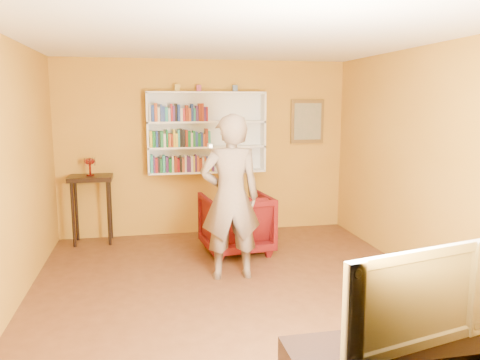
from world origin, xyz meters
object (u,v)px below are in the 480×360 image
object	(u,v)px
bookshelf	(206,133)
ruby_lustre	(90,163)
person	(230,198)
console_table	(91,187)
armchair	(236,223)
television	(406,294)

from	to	relation	value
bookshelf	ruby_lustre	size ratio (longest dim) A/B	6.98
bookshelf	person	bearing A→B (deg)	-89.54
console_table	armchair	world-z (taller)	console_table
ruby_lustre	armchair	distance (m)	2.30
console_table	armchair	bearing A→B (deg)	-23.44
bookshelf	ruby_lustre	world-z (taller)	bookshelf
bookshelf	television	world-z (taller)	bookshelf
ruby_lustre	television	size ratio (longest dim) A/B	0.23
bookshelf	television	distance (m)	4.76
console_table	bookshelf	bearing A→B (deg)	5.30
ruby_lustre	television	xyz separation A→B (m)	(2.35, -4.50, -0.32)
person	television	size ratio (longest dim) A/B	1.73
bookshelf	television	bearing A→B (deg)	-82.33
console_table	person	size ratio (longest dim) A/B	0.52
bookshelf	television	size ratio (longest dim) A/B	1.62
television	bookshelf	bearing A→B (deg)	84.79
ruby_lustre	person	distance (m)	2.50
television	armchair	bearing A→B (deg)	82.84
console_table	armchair	size ratio (longest dim) A/B	1.11
armchair	television	world-z (taller)	television
console_table	television	bearing A→B (deg)	-62.45
armchair	television	distance (m)	3.69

